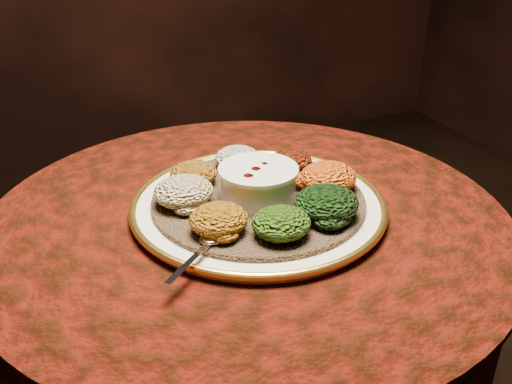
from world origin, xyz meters
name	(u,v)px	position (x,y,z in m)	size (l,w,h in m)	color
table	(248,291)	(0.00, 0.00, 0.55)	(0.96, 0.96, 0.73)	black
platter	(258,205)	(0.02, 0.00, 0.75)	(0.55, 0.55, 0.02)	white
injera	(258,200)	(0.02, 0.00, 0.76)	(0.39, 0.39, 0.01)	#845F42
stew_bowl	(258,181)	(0.02, 0.00, 0.80)	(0.14, 0.14, 0.06)	silver
spoon	(210,242)	(-0.11, -0.12, 0.77)	(0.13, 0.11, 0.01)	silver
portion_ayib	(237,158)	(0.03, 0.13, 0.78)	(0.09, 0.09, 0.04)	silver
portion_kitfo	(291,161)	(0.13, 0.08, 0.78)	(0.09, 0.08, 0.04)	black
portion_tikil	(328,177)	(0.15, -0.02, 0.79)	(0.11, 0.10, 0.05)	#CC9011
portion_gomen	(327,203)	(0.10, -0.11, 0.79)	(0.11, 0.11, 0.05)	black
portion_mixveg	(281,223)	(0.00, -0.13, 0.79)	(0.10, 0.09, 0.05)	#8F3009
portion_kik	(219,219)	(-0.08, -0.08, 0.79)	(0.10, 0.09, 0.05)	#9C5B0D
portion_timatim	(184,192)	(-0.11, 0.03, 0.79)	(0.11, 0.10, 0.05)	maroon
portion_shiro	(193,174)	(-0.07, 0.10, 0.78)	(0.09, 0.09, 0.04)	#945E11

